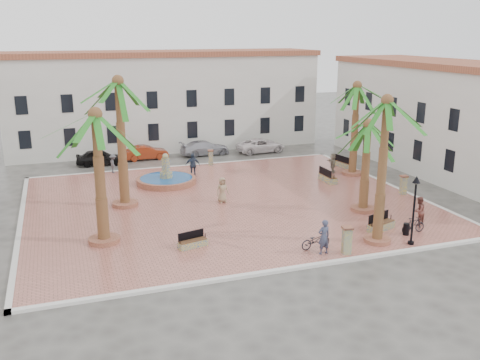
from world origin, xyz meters
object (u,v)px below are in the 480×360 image
(bollard_n, at_px, (211,157))
(bench_e, at_px, (327,178))
(bicycle_a, at_px, (316,240))
(pedestrian_north, at_px, (113,164))
(bench_ne, at_px, (344,164))
(litter_bin, at_px, (406,229))
(palm_ne, at_px, (357,96))
(bollard_e, at_px, (403,185))
(lamppost_e, at_px, (364,139))
(bench_s, at_px, (193,243))
(pedestrian_fountain_a, at_px, (222,190))
(palm_nw, at_px, (119,96))
(car_black, at_px, (100,157))
(palm_s, at_px, (386,116))
(palm_e, at_px, (368,136))
(fountain, at_px, (166,179))
(bench_se, at_px, (381,225))
(bicycle_b, at_px, (413,225))
(pedestrian_east, at_px, (333,163))
(car_white, at_px, (261,146))
(bollard_se, at_px, (347,240))
(palm_sw, at_px, (96,131))
(cyclist_a, at_px, (324,237))
(lamppost_s, at_px, (415,198))
(cyclist_b, at_px, (419,211))
(car_silver, at_px, (205,148))
(pedestrian_fountain_b, at_px, (193,165))

(bollard_n, bearing_deg, bench_e, -49.07)
(bicycle_a, bearing_deg, pedestrian_north, 15.31)
(bench_ne, height_order, litter_bin, bench_ne)
(palm_ne, relative_size, bollard_e, 5.46)
(litter_bin, relative_size, pedestrian_north, 0.44)
(lamppost_e, bearing_deg, bench_s, -149.00)
(litter_bin, height_order, pedestrian_fountain_a, pedestrian_fountain_a)
(palm_nw, relative_size, car_black, 2.11)
(palm_s, height_order, litter_bin, palm_s)
(bench_e, height_order, litter_bin, bench_e)
(palm_ne, height_order, bench_s, palm_ne)
(palm_e, height_order, bench_s, palm_e)
(fountain, height_order, bench_se, fountain)
(palm_s, height_order, bicycle_b, palm_s)
(palm_s, bearing_deg, bench_s, 165.24)
(bench_se, distance_m, pedestrian_east, 13.15)
(car_white, bearing_deg, pedestrian_fountain_a, 145.08)
(bollard_se, bearing_deg, car_white, 78.82)
(bicycle_a, height_order, car_black, car_black)
(litter_bin, bearing_deg, palm_s, -170.82)
(bench_ne, bearing_deg, palm_nw, 93.21)
(palm_sw, height_order, cyclist_a, palm_sw)
(bench_se, distance_m, bench_e, 10.52)
(fountain, xyz_separation_m, palm_nw, (-3.68, -4.46, 6.93))
(bollard_e, bearing_deg, lamppost_e, 90.00)
(palm_sw, distance_m, car_black, 19.61)
(palm_nw, xyz_separation_m, bollard_n, (8.49, 8.94, -6.56))
(bicycle_b, bearing_deg, pedestrian_fountain_a, 41.68)
(palm_s, height_order, palm_e, palm_s)
(car_white, bearing_deg, lamppost_s, 173.33)
(litter_bin, height_order, pedestrian_east, pedestrian_east)
(palm_ne, bearing_deg, palm_e, -116.36)
(lamppost_s, bearing_deg, palm_s, 149.41)
(bicycle_a, bearing_deg, cyclist_b, -88.21)
(palm_e, height_order, car_white, palm_e)
(bench_e, xyz_separation_m, car_silver, (-6.27, 12.67, 0.23))
(bollard_n, relative_size, bollard_e, 0.96)
(bollard_se, height_order, bicycle_a, bollard_se)
(cyclist_b, distance_m, pedestrian_fountain_a, 12.61)
(bollard_se, distance_m, car_silver, 25.40)
(palm_ne, bearing_deg, bicycle_a, -127.42)
(litter_bin, height_order, bicycle_a, bicycle_a)
(palm_ne, bearing_deg, bench_e, -156.67)
(bollard_se, bearing_deg, bollard_n, 93.59)
(pedestrian_fountain_b, bearing_deg, pedestrian_north, 161.37)
(cyclist_a, distance_m, cyclist_b, 7.64)
(lamppost_s, xyz_separation_m, pedestrian_north, (-13.55, 20.80, -1.82))
(palm_e, distance_m, bicycle_a, 8.60)
(bicycle_b, xyz_separation_m, pedestrian_fountain_b, (-8.88, 16.00, 0.51))
(palm_ne, bearing_deg, car_white, 109.14)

